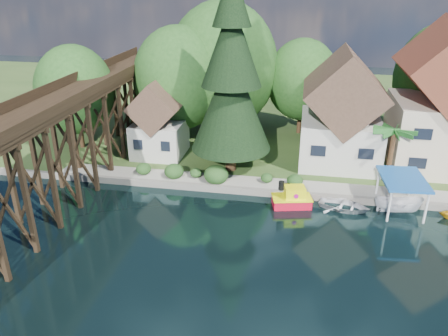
{
  "coord_description": "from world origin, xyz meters",
  "views": [
    {
      "loc": [
        3.03,
        -25.9,
        17.62
      ],
      "look_at": [
        -2.74,
        6.0,
        3.27
      ],
      "focal_mm": 35.0,
      "sensor_mm": 36.0,
      "label": 1
    }
  ],
  "objects_px": {
    "house_center": "(442,107)",
    "shed": "(159,124)",
    "palm_tree": "(394,133)",
    "tugboat": "(292,199)",
    "conifer": "(231,79)",
    "trestle_bridge": "(64,137)",
    "boat_canopy": "(400,198)",
    "house_left": "(342,116)",
    "boat_white_a": "(344,205)"
  },
  "relations": [
    {
      "from": "trestle_bridge",
      "to": "boat_white_a",
      "type": "xyz_separation_m",
      "value": [
        23.14,
        1.62,
        -4.93
      ]
    },
    {
      "from": "conifer",
      "to": "palm_tree",
      "type": "xyz_separation_m",
      "value": [
        14.39,
        0.17,
        -4.23
      ]
    },
    {
      "from": "conifer",
      "to": "tugboat",
      "type": "distance_m",
      "value": 11.8
    },
    {
      "from": "house_left",
      "to": "boat_canopy",
      "type": "bearing_deg",
      "value": -63.9
    },
    {
      "from": "house_left",
      "to": "palm_tree",
      "type": "xyz_separation_m",
      "value": [
        4.23,
        -3.88,
        -0.1
      ]
    },
    {
      "from": "conifer",
      "to": "boat_canopy",
      "type": "height_order",
      "value": "conifer"
    },
    {
      "from": "palm_tree",
      "to": "tugboat",
      "type": "distance_m",
      "value": 10.91
    },
    {
      "from": "house_center",
      "to": "boat_white_a",
      "type": "height_order",
      "value": "house_center"
    },
    {
      "from": "house_center",
      "to": "palm_tree",
      "type": "height_order",
      "value": "house_center"
    },
    {
      "from": "trestle_bridge",
      "to": "boat_canopy",
      "type": "distance_m",
      "value": 27.74
    },
    {
      "from": "boat_white_a",
      "to": "boat_canopy",
      "type": "distance_m",
      "value": 4.34
    },
    {
      "from": "trestle_bridge",
      "to": "house_left",
      "type": "distance_m",
      "value": 25.42
    },
    {
      "from": "conifer",
      "to": "tugboat",
      "type": "relative_size",
      "value": 5.17
    },
    {
      "from": "trestle_bridge",
      "to": "palm_tree",
      "type": "relative_size",
      "value": 8.5
    },
    {
      "from": "house_center",
      "to": "palm_tree",
      "type": "relative_size",
      "value": 2.67
    },
    {
      "from": "house_center",
      "to": "tugboat",
      "type": "height_order",
      "value": "house_center"
    },
    {
      "from": "boat_white_a",
      "to": "tugboat",
      "type": "bearing_deg",
      "value": 107.23
    },
    {
      "from": "palm_tree",
      "to": "boat_white_a",
      "type": "bearing_deg",
      "value": -127.47
    },
    {
      "from": "house_left",
      "to": "boat_white_a",
      "type": "distance_m",
      "value": 10.34
    },
    {
      "from": "house_center",
      "to": "shed",
      "type": "relative_size",
      "value": 1.77
    },
    {
      "from": "trestle_bridge",
      "to": "conifer",
      "type": "bearing_deg",
      "value": 27.84
    },
    {
      "from": "trestle_bridge",
      "to": "house_left",
      "type": "relative_size",
      "value": 4.01
    },
    {
      "from": "palm_tree",
      "to": "trestle_bridge",
      "type": "bearing_deg",
      "value": -165.68
    },
    {
      "from": "house_left",
      "to": "house_center",
      "type": "relative_size",
      "value": 0.79
    },
    {
      "from": "house_center",
      "to": "shed",
      "type": "distance_m",
      "value": 27.2
    },
    {
      "from": "house_left",
      "to": "tugboat",
      "type": "distance_m",
      "value": 11.21
    },
    {
      "from": "house_left",
      "to": "tugboat",
      "type": "xyz_separation_m",
      "value": [
        -4.1,
        -9.44,
        -4.44
      ]
    },
    {
      "from": "tugboat",
      "to": "trestle_bridge",
      "type": "bearing_deg",
      "value": -175.79
    },
    {
      "from": "house_left",
      "to": "shed",
      "type": "relative_size",
      "value": 1.4
    },
    {
      "from": "shed",
      "to": "tugboat",
      "type": "distance_m",
      "value": 16.31
    },
    {
      "from": "trestle_bridge",
      "to": "conifer",
      "type": "distance_m",
      "value": 15.04
    },
    {
      "from": "house_center",
      "to": "tugboat",
      "type": "xyz_separation_m",
      "value": [
        -13.1,
        -9.94,
        -5.72
      ]
    },
    {
      "from": "tugboat",
      "to": "boat_white_a",
      "type": "bearing_deg",
      "value": 3.12
    },
    {
      "from": "trestle_bridge",
      "to": "tugboat",
      "type": "relative_size",
      "value": 12.54
    },
    {
      "from": "palm_tree",
      "to": "tugboat",
      "type": "bearing_deg",
      "value": -146.26
    },
    {
      "from": "boat_white_a",
      "to": "shed",
      "type": "bearing_deg",
      "value": 81.1
    },
    {
      "from": "conifer",
      "to": "palm_tree",
      "type": "distance_m",
      "value": 15.0
    },
    {
      "from": "trestle_bridge",
      "to": "boat_canopy",
      "type": "height_order",
      "value": "trestle_bridge"
    },
    {
      "from": "trestle_bridge",
      "to": "conifer",
      "type": "relative_size",
      "value": 2.43
    },
    {
      "from": "boat_white_a",
      "to": "trestle_bridge",
      "type": "bearing_deg",
      "value": 108.12
    },
    {
      "from": "shed",
      "to": "boat_canopy",
      "type": "xyz_separation_m",
      "value": [
        22.39,
        -7.45,
        -2.51
      ]
    },
    {
      "from": "house_center",
      "to": "shed",
      "type": "height_order",
      "value": "house_center"
    },
    {
      "from": "house_center",
      "to": "boat_white_a",
      "type": "distance_m",
      "value": 14.44
    },
    {
      "from": "shed",
      "to": "tugboat",
      "type": "xyz_separation_m",
      "value": [
        13.9,
        -7.94,
        -3.13
      ]
    },
    {
      "from": "boat_canopy",
      "to": "boat_white_a",
      "type": "bearing_deg",
      "value": -176.61
    },
    {
      "from": "house_center",
      "to": "shed",
      "type": "bearing_deg",
      "value": -175.76
    },
    {
      "from": "shed",
      "to": "palm_tree",
      "type": "xyz_separation_m",
      "value": [
        22.23,
        -2.37,
        1.21
      ]
    },
    {
      "from": "trestle_bridge",
      "to": "boat_white_a",
      "type": "bearing_deg",
      "value": 4.01
    },
    {
      "from": "house_center",
      "to": "tugboat",
      "type": "bearing_deg",
      "value": -142.81
    },
    {
      "from": "house_left",
      "to": "shed",
      "type": "bearing_deg",
      "value": -175.23
    }
  ]
}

